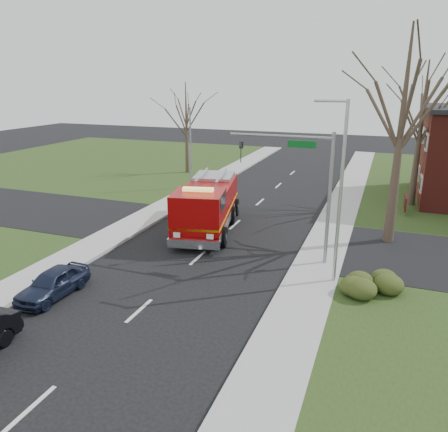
% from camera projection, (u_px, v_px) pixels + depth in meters
% --- Properties ---
extents(ground, '(120.00, 120.00, 0.00)m').
position_uv_depth(ground, '(198.00, 258.00, 23.42)').
color(ground, black).
rests_on(ground, ground).
extents(sidewalk_right, '(2.40, 80.00, 0.15)m').
position_uv_depth(sidewalk_right, '(314.00, 274.00, 21.32)').
color(sidewalk_right, gray).
rests_on(sidewalk_right, ground).
extents(sidewalk_left, '(2.40, 80.00, 0.15)m').
position_uv_depth(sidewalk_left, '(101.00, 242.00, 25.49)').
color(sidewalk_left, gray).
rests_on(sidewalk_left, ground).
extents(health_center_sign, '(0.12, 2.00, 1.40)m').
position_uv_depth(health_center_sign, '(405.00, 202.00, 30.80)').
color(health_center_sign, '#451110').
rests_on(health_center_sign, ground).
extents(hedge_corner, '(2.80, 2.00, 0.90)m').
position_uv_depth(hedge_corner, '(374.00, 282.00, 19.33)').
color(hedge_corner, '#2F3B15').
rests_on(hedge_corner, lawn_right).
extents(bare_tree_near, '(6.00, 6.00, 12.00)m').
position_uv_depth(bare_tree_near, '(403.00, 114.00, 23.38)').
color(bare_tree_near, '#372A20').
rests_on(bare_tree_near, ground).
extents(bare_tree_far, '(5.25, 5.25, 10.50)m').
position_uv_depth(bare_tree_far, '(422.00, 119.00, 31.19)').
color(bare_tree_far, '#372A20').
rests_on(bare_tree_far, ground).
extents(bare_tree_left, '(4.50, 4.50, 9.00)m').
position_uv_depth(bare_tree_left, '(186.00, 118.00, 43.00)').
color(bare_tree_left, '#372A20').
rests_on(bare_tree_left, ground).
extents(traffic_signal_mast, '(5.29, 0.18, 6.80)m').
position_uv_depth(traffic_signal_mast, '(305.00, 174.00, 21.61)').
color(traffic_signal_mast, gray).
rests_on(traffic_signal_mast, ground).
extents(streetlight_pole, '(1.48, 0.16, 8.40)m').
position_uv_depth(streetlight_pole, '(340.00, 189.00, 19.22)').
color(streetlight_pole, '#B7BABF').
rests_on(streetlight_pole, ground).
extents(utility_pole_far, '(0.14, 0.14, 7.00)m').
position_uv_depth(utility_pole_far, '(191.00, 149.00, 37.17)').
color(utility_pole_far, gray).
rests_on(utility_pole_far, ground).
extents(fire_engine, '(4.70, 8.86, 3.40)m').
position_uv_depth(fire_engine, '(207.00, 207.00, 27.37)').
color(fire_engine, '#930606').
rests_on(fire_engine, ground).
extents(parked_car_maroon, '(1.57, 3.70, 1.25)m').
position_uv_depth(parked_car_maroon, '(53.00, 283.00, 19.14)').
color(parked_car_maroon, '#181F35').
rests_on(parked_car_maroon, ground).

